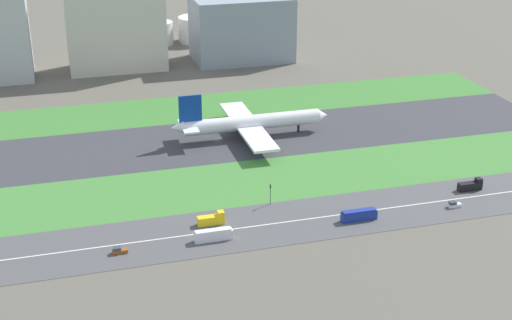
% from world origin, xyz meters
% --- Properties ---
extents(ground_plane, '(800.00, 800.00, 0.00)m').
position_xyz_m(ground_plane, '(0.00, 0.00, 0.00)').
color(ground_plane, '#5B564C').
extents(runway, '(280.00, 46.00, 0.10)m').
position_xyz_m(runway, '(0.00, 0.00, 0.05)').
color(runway, '#38383D').
rests_on(runway, ground_plane).
extents(grass_median_north, '(280.00, 36.00, 0.10)m').
position_xyz_m(grass_median_north, '(0.00, 41.00, 0.05)').
color(grass_median_north, '#3D7A33').
rests_on(grass_median_north, ground_plane).
extents(grass_median_south, '(280.00, 36.00, 0.10)m').
position_xyz_m(grass_median_south, '(0.00, -41.00, 0.05)').
color(grass_median_south, '#427F38').
rests_on(grass_median_south, ground_plane).
extents(highway, '(280.00, 28.00, 0.10)m').
position_xyz_m(highway, '(0.00, -73.00, 0.05)').
color(highway, '#4C4C4F').
rests_on(highway, ground_plane).
extents(highway_centerline, '(266.00, 0.50, 0.01)m').
position_xyz_m(highway_centerline, '(0.00, -73.00, 0.11)').
color(highway_centerline, silver).
rests_on(highway_centerline, highway).
extents(airliner, '(65.00, 56.00, 19.70)m').
position_xyz_m(airliner, '(12.89, 0.00, 6.23)').
color(airliner, white).
rests_on(airliner, runway).
extents(bus_0, '(11.60, 2.50, 3.50)m').
position_xyz_m(bus_0, '(-19.03, -78.00, 1.82)').
color(bus_0, silver).
rests_on(bus_0, highway).
extents(car_1, '(4.40, 1.80, 2.00)m').
position_xyz_m(car_1, '(61.20, -78.00, 0.92)').
color(car_1, silver).
rests_on(car_1, highway).
extents(bus_1, '(11.60, 2.50, 3.50)m').
position_xyz_m(bus_1, '(27.75, -78.00, 1.82)').
color(bus_1, navy).
rests_on(bus_1, highway).
extents(truck_0, '(8.40, 2.50, 4.00)m').
position_xyz_m(truck_0, '(73.11, -68.00, 1.67)').
color(truck_0, black).
rests_on(truck_0, highway).
extents(truck_1, '(8.40, 2.50, 4.00)m').
position_xyz_m(truck_1, '(-17.36, -68.00, 1.67)').
color(truck_1, yellow).
rests_on(truck_1, highway).
extents(car_3, '(4.40, 1.80, 2.00)m').
position_xyz_m(car_3, '(-46.95, -78.00, 0.92)').
color(car_3, brown).
rests_on(car_3, highway).
extents(traffic_light, '(0.36, 0.50, 7.20)m').
position_xyz_m(traffic_light, '(4.07, -60.01, 4.29)').
color(traffic_light, '#4C4C51').
rests_on(traffic_light, highway).
extents(hangar_building, '(49.54, 25.55, 52.78)m').
position_xyz_m(hangar_building, '(-27.24, 114.00, 26.39)').
color(hangar_building, beige).
rests_on(hangar_building, ground_plane).
extents(office_tower, '(52.15, 33.29, 34.17)m').
position_xyz_m(office_tower, '(40.01, 114.00, 17.08)').
color(office_tower, gray).
rests_on(office_tower, ground_plane).
extents(fuel_tank_west, '(17.50, 17.50, 13.27)m').
position_xyz_m(fuel_tank_west, '(1.07, 159.00, 6.63)').
color(fuel_tank_west, silver).
rests_on(fuel_tank_west, ground_plane).
extents(fuel_tank_centre, '(23.18, 23.18, 14.88)m').
position_xyz_m(fuel_tank_centre, '(24.94, 159.00, 7.44)').
color(fuel_tank_centre, silver).
rests_on(fuel_tank_centre, ground_plane).
extents(fuel_tank_east, '(22.81, 22.81, 12.49)m').
position_xyz_m(fuel_tank_east, '(55.01, 159.00, 6.24)').
color(fuel_tank_east, silver).
rests_on(fuel_tank_east, ground_plane).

